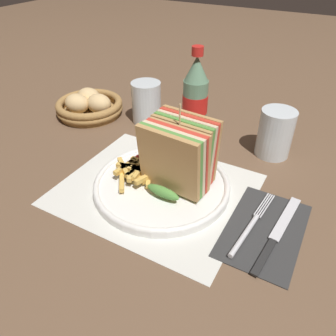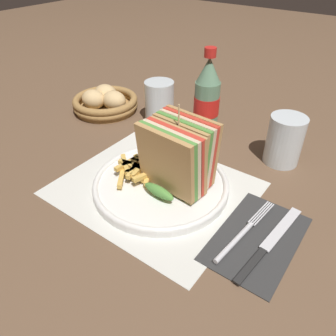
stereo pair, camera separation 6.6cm
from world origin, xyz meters
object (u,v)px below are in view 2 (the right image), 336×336
at_px(coke_bottle_near, 207,98).
at_px(glass_far, 159,104).
at_px(glass_near, 284,143).
at_px(bread_basket, 105,102).
at_px(plate_main, 162,185).
at_px(club_sandwich, 178,155).
at_px(knife, 269,243).
at_px(fork, 240,235).

relative_size(coke_bottle_near, glass_far, 1.94).
distance_m(glass_near, bread_basket, 0.51).
height_order(coke_bottle_near, glass_far, coke_bottle_near).
bearing_deg(plate_main, glass_far, 128.31).
height_order(club_sandwich, glass_near, club_sandwich).
xyz_separation_m(club_sandwich, knife, (0.21, -0.03, -0.08)).
xyz_separation_m(fork, glass_near, (-0.03, 0.27, 0.04)).
bearing_deg(coke_bottle_near, club_sandwich, -71.84).
distance_m(fork, bread_basket, 0.58).
relative_size(fork, bread_basket, 0.98).
bearing_deg(knife, glass_near, 112.37).
height_order(coke_bottle_near, glass_near, coke_bottle_near).
relative_size(plate_main, glass_near, 2.49).
height_order(fork, coke_bottle_near, coke_bottle_near).
xyz_separation_m(fork, coke_bottle_near, (-0.24, 0.29, 0.08)).
xyz_separation_m(club_sandwich, glass_far, (-0.21, 0.22, -0.03)).
relative_size(fork, coke_bottle_near, 0.85).
xyz_separation_m(plate_main, coke_bottle_near, (-0.05, 0.26, 0.08)).
xyz_separation_m(plate_main, fork, (0.19, -0.03, -0.00)).
distance_m(plate_main, bread_basket, 0.40).
xyz_separation_m(fork, glass_far, (-0.37, 0.27, 0.04)).
relative_size(club_sandwich, fork, 0.92).
height_order(club_sandwich, fork, club_sandwich).
relative_size(glass_near, bread_basket, 0.59).
distance_m(plate_main, coke_bottle_near, 0.28).
bearing_deg(plate_main, club_sandwich, 33.87).
bearing_deg(coke_bottle_near, bread_basket, -167.72).
distance_m(club_sandwich, glass_near, 0.26).
relative_size(glass_near, glass_far, 1.00).
distance_m(fork, knife, 0.05).
height_order(fork, bread_basket, bread_basket).
bearing_deg(glass_far, plate_main, -51.69).
bearing_deg(club_sandwich, plate_main, -146.13).
bearing_deg(fork, coke_bottle_near, 135.64).
xyz_separation_m(club_sandwich, glass_near, (0.13, 0.22, -0.03)).
height_order(glass_near, bread_basket, glass_near).
relative_size(plate_main, club_sandwich, 1.64).
relative_size(knife, glass_near, 1.91).
bearing_deg(glass_near, glass_far, -179.47).
distance_m(club_sandwich, coke_bottle_near, 0.25).
xyz_separation_m(club_sandwich, fork, (0.16, -0.05, -0.07)).
bearing_deg(knife, plate_main, -178.19).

